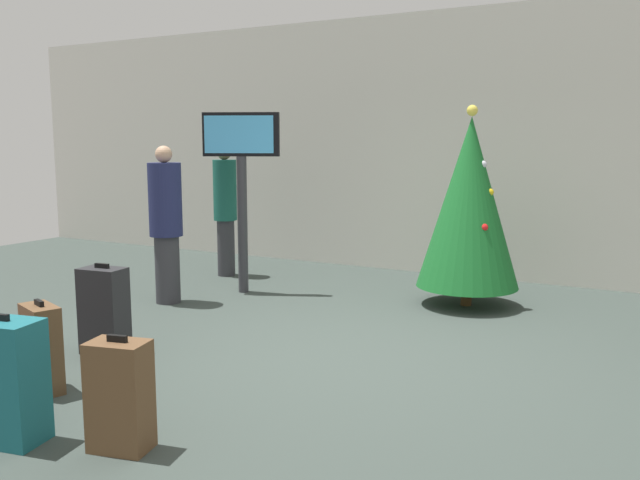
{
  "coord_description": "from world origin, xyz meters",
  "views": [
    {
      "loc": [
        2.43,
        -4.89,
        1.81
      ],
      "look_at": [
        -0.5,
        0.52,
        0.9
      ],
      "focal_mm": 37.41,
      "sensor_mm": 36.0,
      "label": 1
    }
  ],
  "objects": [
    {
      "name": "suitcase_1",
      "position": [
        -1.85,
        -0.88,
        0.37
      ],
      "size": [
        0.41,
        0.29,
        0.79
      ],
      "color": "#232326",
      "rests_on": "ground_plane"
    },
    {
      "name": "traveller_0",
      "position": [
        -2.95,
        2.37,
        0.93
      ],
      "size": [
        0.43,
        0.43,
        1.76
      ],
      "color": "#333338",
      "rests_on": "ground_plane"
    },
    {
      "name": "suitcase_0",
      "position": [
        -1.56,
        -1.75,
        0.32
      ],
      "size": [
        0.4,
        0.3,
        0.68
      ],
      "color": "brown",
      "rests_on": "ground_plane"
    },
    {
      "name": "suitcase_3",
      "position": [
        -1.1,
        -2.42,
        0.38
      ],
      "size": [
        0.56,
        0.38,
        0.8
      ],
      "color": "#19606B",
      "rests_on": "ground_plane"
    },
    {
      "name": "flight_info_kiosk",
      "position": [
        -2.16,
        1.64,
        1.5
      ],
      "size": [
        0.86,
        0.45,
        2.15
      ],
      "color": "#333338",
      "rests_on": "ground_plane"
    },
    {
      "name": "back_wall",
      "position": [
        0.0,
        3.95,
        1.77
      ],
      "size": [
        16.0,
        0.2,
        3.53
      ],
      "primitive_type": "cube",
      "color": "beige",
      "rests_on": "ground_plane"
    },
    {
      "name": "ground_plane",
      "position": [
        0.0,
        0.0,
        0.0
      ],
      "size": [
        16.0,
        16.0,
        0.0
      ],
      "primitive_type": "plane",
      "color": "#38423D"
    },
    {
      "name": "traveller_1",
      "position": [
        -2.6,
        0.79,
        0.93
      ],
      "size": [
        0.44,
        0.44,
        1.77
      ],
      "color": "#333338",
      "rests_on": "ground_plane"
    },
    {
      "name": "suitcase_4",
      "position": [
        -0.38,
        -2.17,
        0.33
      ],
      "size": [
        0.39,
        0.3,
        0.7
      ],
      "color": "brown",
      "rests_on": "ground_plane"
    },
    {
      "name": "holiday_tree",
      "position": [
        0.41,
        2.27,
        1.15
      ],
      "size": [
        1.12,
        1.12,
        2.2
      ],
      "color": "#4C3319",
      "rests_on": "ground_plane"
    }
  ]
}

